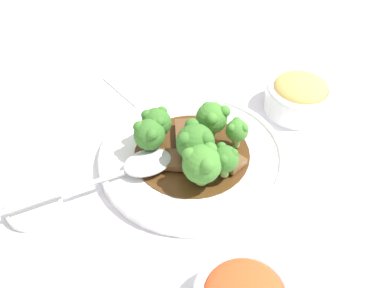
{
  "coord_description": "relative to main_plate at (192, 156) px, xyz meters",
  "views": [
    {
      "loc": [
        -0.35,
        -0.29,
        0.48
      ],
      "look_at": [
        0.0,
        0.0,
        0.03
      ],
      "focal_mm": 42.0,
      "sensor_mm": 36.0,
      "label": 1
    }
  ],
  "objects": [
    {
      "name": "broccoli_floret_5",
      "position": [
        -0.01,
        -0.06,
        0.04
      ],
      "size": [
        0.04,
        0.04,
        0.05
      ],
      "color": "#8EB756",
      "rests_on": "main_plate"
    },
    {
      "name": "beef_strip_0",
      "position": [
        0.02,
        0.02,
        0.01
      ],
      "size": [
        0.08,
        0.08,
        0.01
      ],
      "color": "brown",
      "rests_on": "main_plate"
    },
    {
      "name": "ground_plane",
      "position": [
        0.0,
        0.0,
        -0.01
      ],
      "size": [
        4.0,
        4.0,
        0.0
      ],
      "primitive_type": "plane",
      "color": "silver"
    },
    {
      "name": "broccoli_floret_3",
      "position": [
        -0.04,
        0.05,
        0.04
      ],
      "size": [
        0.04,
        0.04,
        0.05
      ],
      "color": "#8EB756",
      "rests_on": "main_plate"
    },
    {
      "name": "side_bowl_appetizer",
      "position": [
        0.2,
        -0.06,
        0.02
      ],
      "size": [
        0.11,
        0.11,
        0.06
      ],
      "color": "white",
      "rests_on": "ground_plane"
    },
    {
      "name": "sauce_dish",
      "position": [
        -0.2,
        0.1,
        -0.0
      ],
      "size": [
        0.07,
        0.07,
        0.01
      ],
      "color": "white",
      "rests_on": "ground_plane"
    },
    {
      "name": "broccoli_floret_6",
      "position": [
        -0.01,
        0.06,
        0.04
      ],
      "size": [
        0.04,
        0.04,
        0.05
      ],
      "color": "#7FA84C",
      "rests_on": "main_plate"
    },
    {
      "name": "broccoli_floret_2",
      "position": [
        0.04,
        -0.0,
        0.04
      ],
      "size": [
        0.05,
        0.05,
        0.06
      ],
      "color": "#7FA84C",
      "rests_on": "main_plate"
    },
    {
      "name": "beef_strip_2",
      "position": [
        0.02,
        -0.04,
        0.01
      ],
      "size": [
        0.04,
        0.08,
        0.01
      ],
      "color": "brown",
      "rests_on": "main_plate"
    },
    {
      "name": "paper_napkin",
      "position": [
        0.11,
        0.18,
        -0.01
      ],
      "size": [
        0.15,
        0.13,
        0.01
      ],
      "color": "white",
      "rests_on": "ground_plane"
    },
    {
      "name": "broccoli_floret_4",
      "position": [
        0.05,
        -0.04,
        0.04
      ],
      "size": [
        0.03,
        0.03,
        0.05
      ],
      "color": "#8EB756",
      "rests_on": "main_plate"
    },
    {
      "name": "main_plate",
      "position": [
        0.0,
        0.0,
        0.0
      ],
      "size": [
        0.27,
        0.27,
        0.02
      ],
      "color": "white",
      "rests_on": "ground_plane"
    },
    {
      "name": "broccoli_floret_1",
      "position": [
        -0.01,
        -0.02,
        0.05
      ],
      "size": [
        0.05,
        0.05,
        0.06
      ],
      "color": "#8EB756",
      "rests_on": "main_plate"
    },
    {
      "name": "serving_spoon",
      "position": [
        -0.08,
        0.04,
        0.02
      ],
      "size": [
        0.24,
        0.13,
        0.01
      ],
      "color": "#B7B7BC",
      "rests_on": "main_plate"
    },
    {
      "name": "beef_strip_1",
      "position": [
        -0.04,
        0.01,
        0.01
      ],
      "size": [
        0.06,
        0.07,
        0.01
      ],
      "color": "brown",
      "rests_on": "main_plate"
    },
    {
      "name": "broccoli_floret_0",
      "position": [
        -0.04,
        -0.05,
        0.04
      ],
      "size": [
        0.05,
        0.05,
        0.06
      ],
      "color": "#8EB756",
      "rests_on": "main_plate"
    }
  ]
}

